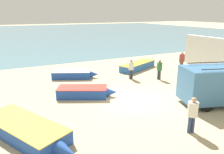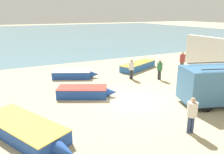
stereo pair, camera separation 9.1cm
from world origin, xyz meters
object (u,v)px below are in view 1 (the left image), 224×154
at_px(fishing_rowboat_3, 74,74).
at_px(fisherman_0, 131,67).
at_px(fishing_rowboat_2, 26,130).
at_px(fisherman_2, 159,68).
at_px(fishing_rowboat_0, 85,92).
at_px(fishing_rowboat_1, 139,65).
at_px(fisherman_1, 182,60).
at_px(fisherman_3, 193,112).

bearing_deg(fishing_rowboat_3, fisherman_0, -5.51).
distance_m(fishing_rowboat_2, fisherman_2, 11.54).
bearing_deg(fishing_rowboat_0, fishing_rowboat_1, 59.01).
height_order(fishing_rowboat_0, fishing_rowboat_1, fishing_rowboat_0).
xyz_separation_m(fishing_rowboat_1, fisherman_1, (3.04, -2.52, 0.77)).
bearing_deg(fisherman_0, fishing_rowboat_2, 126.47).
bearing_deg(fisherman_0, fishing_rowboat_1, -39.59).
distance_m(fisherman_2, fisherman_3, 8.28).
bearing_deg(fisherman_3, fishing_rowboat_0, 36.25).
bearing_deg(fisherman_1, fisherman_2, 129.17).
bearing_deg(fishing_rowboat_1, fisherman_3, -136.35).
height_order(fishing_rowboat_3, fisherman_1, fisherman_1).
distance_m(fishing_rowboat_3, fisherman_3, 11.13).
distance_m(fishing_rowboat_1, fisherman_0, 3.66).
distance_m(fisherman_0, fisherman_1, 5.52).
bearing_deg(fisherman_1, fishing_rowboat_3, 96.40).
distance_m(fishing_rowboat_2, fisherman_3, 7.42).
height_order(fishing_rowboat_2, fisherman_2, fisherman_2).
bearing_deg(fisherman_1, fisherman_0, 110.62).
distance_m(fisherman_0, fisherman_2, 2.29).
distance_m(fishing_rowboat_2, fishing_rowboat_3, 9.12).
distance_m(fishing_rowboat_0, fishing_rowboat_2, 5.23).
xyz_separation_m(fishing_rowboat_0, fisherman_1, (10.28, 2.19, 0.77)).
distance_m(fishing_rowboat_0, fisherman_0, 5.24).
xyz_separation_m(fisherman_0, fisherman_3, (-1.89, -8.49, 0.06)).
height_order(fishing_rowboat_2, fisherman_0, fisherman_0).
bearing_deg(fishing_rowboat_2, fisherman_0, 94.60).
xyz_separation_m(fishing_rowboat_0, fisherman_3, (2.87, -6.39, 0.71)).
height_order(fishing_rowboat_3, fisherman_3, fisherman_3).
bearing_deg(fishing_rowboat_2, fishing_rowboat_3, 122.48).
xyz_separation_m(fishing_rowboat_3, fisherman_2, (6.17, -3.54, 0.66)).
xyz_separation_m(fishing_rowboat_2, fisherman_3, (6.79, -2.92, 0.71)).
bearing_deg(fishing_rowboat_1, fisherman_2, -122.37).
bearing_deg(fishing_rowboat_0, fisherman_1, 37.96).
bearing_deg(fishing_rowboat_0, fisherman_2, 33.84).
xyz_separation_m(fishing_rowboat_3, fisherman_3, (2.30, -10.86, 0.72)).
height_order(fisherman_0, fisherman_3, fisherman_3).
bearing_deg(fishing_rowboat_1, fishing_rowboat_0, -171.81).
xyz_separation_m(fishing_rowboat_1, fishing_rowboat_2, (-11.15, -8.18, 0.01)).
distance_m(fishing_rowboat_2, fisherman_0, 10.32).
distance_m(fishing_rowboat_2, fisherman_1, 15.29).
relative_size(fishing_rowboat_1, fishing_rowboat_2, 0.97).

